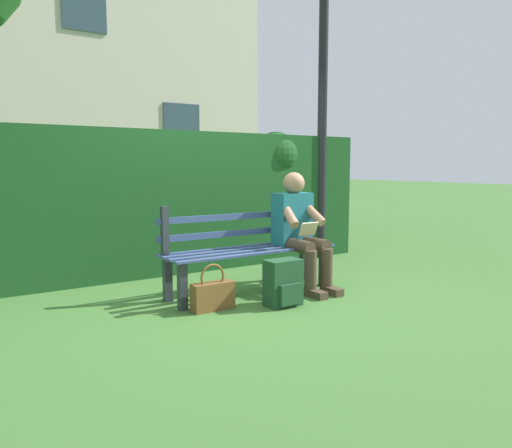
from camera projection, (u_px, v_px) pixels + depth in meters
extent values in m
plane|color=#3D6B2D|center=(250.00, 293.00, 4.77)|extent=(60.00, 60.00, 0.00)
cube|color=#2D3338|center=(323.00, 266.00, 5.05)|extent=(0.07, 0.07, 0.41)
cube|color=#2D3338|center=(182.00, 286.00, 4.19)|extent=(0.07, 0.07, 0.41)
cube|color=#2D3338|center=(304.00, 261.00, 5.31)|extent=(0.07, 0.07, 0.41)
cube|color=#2D3338|center=(167.00, 279.00, 4.45)|extent=(0.07, 0.07, 0.41)
cube|color=#384C7A|center=(239.00, 247.00, 4.90)|extent=(1.74, 0.06, 0.02)
cube|color=#384C7A|center=(246.00, 249.00, 4.78)|extent=(1.74, 0.06, 0.02)
cube|color=#384C7A|center=(254.00, 251.00, 4.67)|extent=(1.74, 0.06, 0.02)
cube|color=#384C7A|center=(262.00, 253.00, 4.55)|extent=(1.74, 0.06, 0.02)
cube|color=#2D3338|center=(302.00, 220.00, 5.29)|extent=(0.06, 0.06, 0.43)
cube|color=#2D3338|center=(165.00, 230.00, 4.43)|extent=(0.06, 0.06, 0.43)
cube|color=#384C7A|center=(239.00, 233.00, 4.87)|extent=(1.74, 0.02, 0.06)
cube|color=#384C7A|center=(239.00, 216.00, 4.85)|extent=(1.74, 0.02, 0.06)
cube|color=#1E6672|center=(292.00, 219.00, 4.99)|extent=(0.38, 0.22, 0.52)
sphere|color=#A57A5B|center=(294.00, 183.00, 4.93)|extent=(0.22, 0.22, 0.22)
cylinder|color=#473828|center=(313.00, 244.00, 4.90)|extent=(0.13, 0.42, 0.13)
cylinder|color=#473828|center=(297.00, 246.00, 4.79)|extent=(0.13, 0.42, 0.13)
cylinder|color=#473828|center=(327.00, 271.00, 4.75)|extent=(0.12, 0.12, 0.43)
cylinder|color=#473828|center=(311.00, 273.00, 4.65)|extent=(0.12, 0.12, 0.43)
cube|color=#473828|center=(332.00, 291.00, 4.71)|extent=(0.10, 0.24, 0.07)
cube|color=#473828|center=(316.00, 294.00, 4.60)|extent=(0.10, 0.24, 0.07)
cylinder|color=#A57A5B|center=(313.00, 213.00, 4.95)|extent=(0.14, 0.32, 0.26)
cylinder|color=#A57A5B|center=(289.00, 215.00, 4.79)|extent=(0.14, 0.32, 0.26)
cube|color=beige|center=(308.00, 229.00, 4.79)|extent=(0.20, 0.07, 0.13)
cube|color=#19471E|center=(153.00, 202.00, 5.65)|extent=(5.54, 0.65, 1.62)
sphere|color=#19471E|center=(276.00, 154.00, 6.41)|extent=(0.59, 0.59, 0.59)
sphere|color=#19471E|center=(18.00, 159.00, 4.89)|extent=(0.52, 0.52, 0.52)
cube|color=beige|center=(68.00, 59.00, 11.43)|extent=(8.55, 3.05, 7.39)
cube|color=#334756|center=(182.00, 130.00, 11.51)|extent=(0.90, 0.04, 1.20)
cube|color=#334756|center=(84.00, 1.00, 10.05)|extent=(0.90, 0.04, 1.20)
cube|color=#1E4728|center=(283.00, 283.00, 4.32)|extent=(0.31, 0.19, 0.41)
cube|color=#1E4728|center=(291.00, 294.00, 4.24)|extent=(0.22, 0.04, 0.18)
cylinder|color=#1E4728|center=(284.00, 277.00, 4.46)|extent=(0.04, 0.04, 0.25)
cylinder|color=#1E4728|center=(267.00, 279.00, 4.36)|extent=(0.04, 0.04, 0.25)
cube|color=brown|center=(213.00, 296.00, 4.19)|extent=(0.37, 0.13, 0.24)
torus|color=brown|center=(213.00, 277.00, 4.18)|extent=(0.23, 0.02, 0.23)
cylinder|color=black|center=(320.00, 253.00, 6.70)|extent=(0.22, 0.22, 0.10)
cylinder|color=black|center=(322.00, 124.00, 6.50)|extent=(0.12, 0.12, 3.55)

